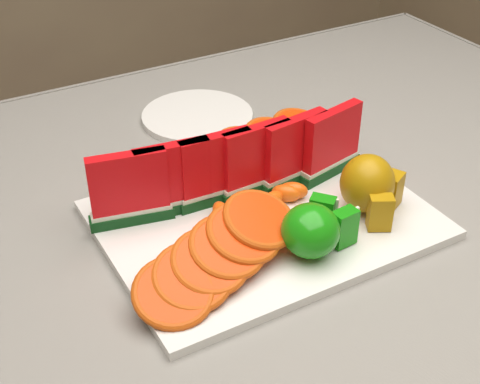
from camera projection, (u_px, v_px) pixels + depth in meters
table at (209, 304)px, 0.88m from camera, size 1.40×0.90×0.75m
tablecloth at (208, 268)px, 0.84m from camera, size 1.53×1.03×0.20m
platter at (264, 220)px, 0.85m from camera, size 0.40×0.30×0.01m
apple_cluster at (315, 229)px, 0.77m from camera, size 0.11×0.09×0.06m
pear_cluster at (370, 186)px, 0.83m from camera, size 0.09×0.09×0.08m
side_plate at (197, 116)px, 1.08m from camera, size 0.23×0.23×0.01m
watermelon_row at (236, 166)px, 0.85m from camera, size 0.39×0.07×0.10m
orange_fan_front at (219, 254)px, 0.74m from camera, size 0.24×0.15×0.06m
orange_fan_back at (229, 153)px, 0.93m from camera, size 0.34×0.12×0.05m
tangerine_segments at (257, 206)px, 0.84m from camera, size 0.15×0.06×0.02m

